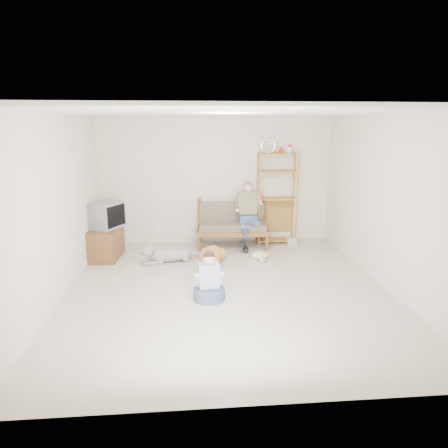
{
  "coord_description": "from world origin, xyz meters",
  "views": [
    {
      "loc": [
        -0.57,
        -5.89,
        2.52
      ],
      "look_at": [
        0.02,
        1.0,
        0.82
      ],
      "focal_mm": 32.0,
      "sensor_mm": 36.0,
      "label": 1
    }
  ],
  "objects": [
    {
      "name": "terrier",
      "position": [
        0.78,
        1.3,
        0.1
      ],
      "size": [
        0.28,
        0.59,
        0.23
      ],
      "rotation": [
        0.0,
        0.0,
        0.3
      ],
      "color": "silver",
      "rests_on": "ground"
    },
    {
      "name": "wall_front",
      "position": [
        0.0,
        -2.75,
        1.35
      ],
      "size": [
        5.0,
        0.0,
        5.0
      ],
      "primitive_type": "plane",
      "rotation": [
        -1.57,
        0.0,
        0.0
      ],
      "color": "beige",
      "rests_on": "ground"
    },
    {
      "name": "etagere",
      "position": [
        1.31,
        2.55,
        1.01
      ],
      "size": [
        0.87,
        0.38,
        2.28
      ],
      "color": "olive",
      "rests_on": "ground"
    },
    {
      "name": "tv_stand",
      "position": [
        -2.23,
        1.74,
        0.3
      ],
      "size": [
        0.57,
        0.94,
        0.6
      ],
      "rotation": [
        0.0,
        0.0,
        -0.08
      ],
      "color": "brown",
      "rests_on": "ground"
    },
    {
      "name": "floor",
      "position": [
        0.0,
        0.0,
        0.0
      ],
      "size": [
        5.5,
        5.5,
        0.0
      ],
      "primitive_type": "plane",
      "color": "silver",
      "rests_on": "ground"
    },
    {
      "name": "golden_retriever",
      "position": [
        -0.22,
        1.03,
        0.18
      ],
      "size": [
        0.54,
        1.47,
        0.45
      ],
      "rotation": [
        0.0,
        0.0,
        -0.18
      ],
      "color": "#C98145",
      "rests_on": "ground"
    },
    {
      "name": "child",
      "position": [
        -0.31,
        -0.35,
        0.27
      ],
      "size": [
        0.47,
        0.47,
        0.75
      ],
      "rotation": [
        0.0,
        0.0,
        0.07
      ],
      "color": "#43597C",
      "rests_on": "ground"
    },
    {
      "name": "man",
      "position": [
        0.62,
        2.16,
        0.63
      ],
      "size": [
        0.52,
        0.75,
        1.21
      ],
      "color": "#43597C",
      "rests_on": "loveseat"
    },
    {
      "name": "wall_right",
      "position": [
        2.5,
        0.0,
        1.35
      ],
      "size": [
        0.0,
        5.5,
        5.5
      ],
      "primitive_type": "plane",
      "rotation": [
        1.57,
        0.0,
        -1.57
      ],
      "color": "beige",
      "rests_on": "ground"
    },
    {
      "name": "ceiling",
      "position": [
        0.0,
        0.0,
        2.7
      ],
      "size": [
        5.5,
        5.5,
        0.0
      ],
      "primitive_type": "plane",
      "rotation": [
        3.14,
        0.0,
        0.0
      ],
      "color": "white",
      "rests_on": "ground"
    },
    {
      "name": "wall_left",
      "position": [
        -2.5,
        0.0,
        1.35
      ],
      "size": [
        0.0,
        5.5,
        5.5
      ],
      "primitive_type": "plane",
      "rotation": [
        1.57,
        0.0,
        1.57
      ],
      "color": "beige",
      "rests_on": "ground"
    },
    {
      "name": "crt_tv",
      "position": [
        -2.19,
        1.78,
        0.85
      ],
      "size": [
        0.72,
        0.77,
        0.51
      ],
      "rotation": [
        0.0,
        0.0,
        -0.49
      ],
      "color": "slate",
      "rests_on": "tv_stand"
    },
    {
      "name": "shaggy_dog",
      "position": [
        -1.05,
        1.39,
        0.14
      ],
      "size": [
        1.16,
        0.48,
        0.35
      ],
      "rotation": [
        0.0,
        0.0,
        -1.31
      ],
      "color": "white",
      "rests_on": "ground"
    },
    {
      "name": "book_stack",
      "position": [
        1.64,
        2.4,
        0.07
      ],
      "size": [
        0.23,
        0.18,
        0.13
      ],
      "primitive_type": "cube",
      "rotation": [
        0.0,
        0.0,
        0.14
      ],
      "color": "silver",
      "rests_on": "ground"
    },
    {
      "name": "loveseat",
      "position": [
        0.31,
        2.35,
        0.49
      ],
      "size": [
        1.53,
        0.77,
        0.95
      ],
      "rotation": [
        0.0,
        0.0,
        -0.05
      ],
      "color": "brown",
      "rests_on": "ground"
    },
    {
      "name": "wall_back",
      "position": [
        0.0,
        2.75,
        1.35
      ],
      "size": [
        5.0,
        0.0,
        5.0
      ],
      "primitive_type": "plane",
      "rotation": [
        1.57,
        0.0,
        0.0
      ],
      "color": "beige",
      "rests_on": "ground"
    },
    {
      "name": "wall_outlet",
      "position": [
        -1.25,
        2.73,
        0.3
      ],
      "size": [
        0.12,
        0.02,
        0.08
      ],
      "primitive_type": "cube",
      "color": "white",
      "rests_on": "ground"
    }
  ]
}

